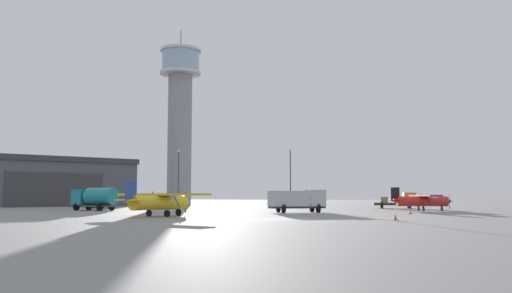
{
  "coord_description": "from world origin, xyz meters",
  "views": [
    {
      "loc": [
        -1.23,
        -45.65,
        2.03
      ],
      "look_at": [
        -2.77,
        31.84,
        9.2
      ],
      "focal_mm": 37.15,
      "sensor_mm": 36.0,
      "label": 1
    }
  ],
  "objects_px": {
    "airplane_yellow": "(159,201)",
    "light_post_west": "(178,173)",
    "light_post_east": "(290,173)",
    "traffic_cone_near_right": "(410,211)",
    "truck_fuel_tanker_teal": "(96,198)",
    "airplane_red": "(421,200)",
    "control_tower": "(180,113)",
    "truck_flatbed_orange": "(401,201)",
    "car_white": "(99,204)",
    "traffic_cone_mid_apron": "(395,216)",
    "truck_box_silver": "(297,200)"
  },
  "relations": [
    {
      "from": "airplane_yellow",
      "to": "light_post_west",
      "type": "bearing_deg",
      "value": 40.18
    },
    {
      "from": "light_post_east",
      "to": "traffic_cone_near_right",
      "type": "height_order",
      "value": "light_post_east"
    },
    {
      "from": "truck_fuel_tanker_teal",
      "to": "light_post_east",
      "type": "height_order",
      "value": "light_post_east"
    },
    {
      "from": "airplane_red",
      "to": "control_tower",
      "type": "bearing_deg",
      "value": 137.31
    },
    {
      "from": "truck_flatbed_orange",
      "to": "traffic_cone_near_right",
      "type": "bearing_deg",
      "value": -93.7
    },
    {
      "from": "control_tower",
      "to": "airplane_yellow",
      "type": "distance_m",
      "value": 57.71
    },
    {
      "from": "car_white",
      "to": "truck_fuel_tanker_teal",
      "type": "bearing_deg",
      "value": 120.68
    },
    {
      "from": "control_tower",
      "to": "airplane_red",
      "type": "distance_m",
      "value": 54.72
    },
    {
      "from": "truck_flatbed_orange",
      "to": "light_post_east",
      "type": "bearing_deg",
      "value": 164.54
    },
    {
      "from": "traffic_cone_near_right",
      "to": "traffic_cone_mid_apron",
      "type": "relative_size",
      "value": 0.93
    },
    {
      "from": "control_tower",
      "to": "truck_box_silver",
      "type": "bearing_deg",
      "value": -63.41
    },
    {
      "from": "truck_fuel_tanker_teal",
      "to": "traffic_cone_mid_apron",
      "type": "distance_m",
      "value": 43.05
    },
    {
      "from": "car_white",
      "to": "airplane_red",
      "type": "bearing_deg",
      "value": 178.65
    },
    {
      "from": "car_white",
      "to": "traffic_cone_near_right",
      "type": "bearing_deg",
      "value": 164.48
    },
    {
      "from": "control_tower",
      "to": "truck_box_silver",
      "type": "distance_m",
      "value": 50.06
    },
    {
      "from": "truck_box_silver",
      "to": "light_post_east",
      "type": "xyz_separation_m",
      "value": [
        0.48,
        27.24,
        4.32
      ]
    },
    {
      "from": "airplane_red",
      "to": "truck_flatbed_orange",
      "type": "distance_m",
      "value": 13.61
    },
    {
      "from": "truck_flatbed_orange",
      "to": "light_post_east",
      "type": "height_order",
      "value": "light_post_east"
    },
    {
      "from": "control_tower",
      "to": "traffic_cone_mid_apron",
      "type": "bearing_deg",
      "value": -65.36
    },
    {
      "from": "control_tower",
      "to": "truck_fuel_tanker_teal",
      "type": "relative_size",
      "value": 5.2
    },
    {
      "from": "car_white",
      "to": "traffic_cone_mid_apron",
      "type": "height_order",
      "value": "car_white"
    },
    {
      "from": "truck_box_silver",
      "to": "light_post_east",
      "type": "bearing_deg",
      "value": 72.73
    },
    {
      "from": "airplane_yellow",
      "to": "traffic_cone_near_right",
      "type": "bearing_deg",
      "value": -40.01
    },
    {
      "from": "light_post_east",
      "to": "airplane_yellow",
      "type": "bearing_deg",
      "value": -109.87
    },
    {
      "from": "airplane_red",
      "to": "traffic_cone_near_right",
      "type": "relative_size",
      "value": 17.92
    },
    {
      "from": "truck_fuel_tanker_teal",
      "to": "control_tower",
      "type": "bearing_deg",
      "value": -72.11
    },
    {
      "from": "control_tower",
      "to": "airplane_red",
      "type": "height_order",
      "value": "control_tower"
    },
    {
      "from": "traffic_cone_mid_apron",
      "to": "car_white",
      "type": "bearing_deg",
      "value": 133.43
    },
    {
      "from": "truck_fuel_tanker_teal",
      "to": "car_white",
      "type": "bearing_deg",
      "value": -47.37
    },
    {
      "from": "airplane_yellow",
      "to": "truck_box_silver",
      "type": "relative_size",
      "value": 1.44
    },
    {
      "from": "airplane_red",
      "to": "traffic_cone_near_right",
      "type": "xyz_separation_m",
      "value": [
        -4.48,
        -11.16,
        -1.15
      ]
    },
    {
      "from": "truck_box_silver",
      "to": "truck_fuel_tanker_teal",
      "type": "relative_size",
      "value": 1.02
    },
    {
      "from": "car_white",
      "to": "traffic_cone_mid_apron",
      "type": "bearing_deg",
      "value": 148.54
    },
    {
      "from": "truck_box_silver",
      "to": "car_white",
      "type": "height_order",
      "value": "truck_box_silver"
    },
    {
      "from": "light_post_west",
      "to": "truck_box_silver",
      "type": "bearing_deg",
      "value": -52.32
    },
    {
      "from": "truck_flatbed_orange",
      "to": "truck_box_silver",
      "type": "distance_m",
      "value": 26.33
    },
    {
      "from": "control_tower",
      "to": "light_post_east",
      "type": "bearing_deg",
      "value": -34.56
    },
    {
      "from": "truck_fuel_tanker_teal",
      "to": "traffic_cone_mid_apron",
      "type": "xyz_separation_m",
      "value": [
        33.63,
        -26.85,
        -1.41
      ]
    },
    {
      "from": "airplane_red",
      "to": "truck_fuel_tanker_teal",
      "type": "bearing_deg",
      "value": 178.97
    },
    {
      "from": "control_tower",
      "to": "truck_fuel_tanker_teal",
      "type": "xyz_separation_m",
      "value": [
        -5.54,
        -34.37,
        -16.88
      ]
    },
    {
      "from": "truck_fuel_tanker_teal",
      "to": "traffic_cone_near_right",
      "type": "height_order",
      "value": "truck_fuel_tanker_teal"
    },
    {
      "from": "truck_fuel_tanker_teal",
      "to": "airplane_red",
      "type": "bearing_deg",
      "value": -154.91
    },
    {
      "from": "control_tower",
      "to": "airplane_red",
      "type": "relative_size",
      "value": 3.45
    },
    {
      "from": "airplane_yellow",
      "to": "traffic_cone_near_right",
      "type": "distance_m",
      "value": 27.11
    },
    {
      "from": "airplane_red",
      "to": "airplane_yellow",
      "type": "height_order",
      "value": "airplane_yellow"
    },
    {
      "from": "airplane_yellow",
      "to": "truck_fuel_tanker_teal",
      "type": "distance_m",
      "value": 23.95
    },
    {
      "from": "airplane_red",
      "to": "truck_box_silver",
      "type": "xyz_separation_m",
      "value": [
        -16.55,
        -6.24,
        0.1
      ]
    },
    {
      "from": "airplane_red",
      "to": "light_post_east",
      "type": "bearing_deg",
      "value": 128.34
    },
    {
      "from": "light_post_west",
      "to": "traffic_cone_near_right",
      "type": "height_order",
      "value": "light_post_west"
    },
    {
      "from": "truck_flatbed_orange",
      "to": "truck_fuel_tanker_teal",
      "type": "height_order",
      "value": "truck_fuel_tanker_teal"
    }
  ]
}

